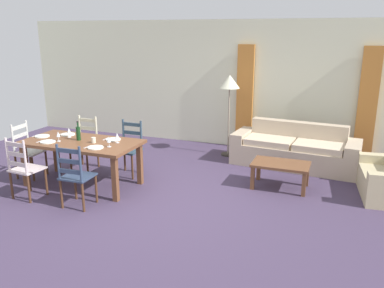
{
  "coord_description": "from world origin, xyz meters",
  "views": [
    {
      "loc": [
        2.6,
        -5.08,
        2.46
      ],
      "look_at": [
        0.41,
        0.53,
        0.75
      ],
      "focal_mm": 37.3,
      "sensor_mm": 36.0,
      "label": 1
    }
  ],
  "objects_px": {
    "wine_bottle": "(78,133)",
    "wine_glass_far_left": "(69,131)",
    "dining_chair_near_left": "(24,168)",
    "dining_chair_far_right": "(129,148)",
    "wine_glass_far_right": "(117,136)",
    "standing_lamp": "(230,87)",
    "wine_glass_near_left": "(58,135)",
    "wine_glass_near_right": "(109,140)",
    "dining_chair_near_right": "(75,176)",
    "dining_chair_far_left": "(85,143)",
    "coffee_table": "(281,167)",
    "dining_table": "(81,146)",
    "coffee_cup_primary": "(94,140)",
    "dining_chair_head_west": "(27,150)",
    "couch": "(295,151)"
  },
  "relations": [
    {
      "from": "wine_bottle",
      "to": "wine_glass_far_left",
      "type": "height_order",
      "value": "wine_bottle"
    },
    {
      "from": "dining_chair_near_left",
      "to": "wine_glass_far_left",
      "type": "distance_m",
      "value": 0.99
    },
    {
      "from": "dining_chair_far_right",
      "to": "wine_glass_far_right",
      "type": "height_order",
      "value": "dining_chair_far_right"
    },
    {
      "from": "standing_lamp",
      "to": "wine_bottle",
      "type": "bearing_deg",
      "value": -127.2
    },
    {
      "from": "dining_chair_near_left",
      "to": "wine_glass_near_left",
      "type": "height_order",
      "value": "dining_chair_near_left"
    },
    {
      "from": "wine_bottle",
      "to": "wine_glass_near_left",
      "type": "bearing_deg",
      "value": -146.7
    },
    {
      "from": "wine_glass_near_right",
      "to": "standing_lamp",
      "type": "bearing_deg",
      "value": 65.77
    },
    {
      "from": "dining_chair_near_right",
      "to": "wine_glass_near_left",
      "type": "height_order",
      "value": "dining_chair_near_right"
    },
    {
      "from": "dining_chair_far_left",
      "to": "coffee_table",
      "type": "relative_size",
      "value": 1.07
    },
    {
      "from": "wine_glass_near_left",
      "to": "standing_lamp",
      "type": "xyz_separation_m",
      "value": [
        2.09,
        2.59,
        0.55
      ]
    },
    {
      "from": "dining_table",
      "to": "standing_lamp",
      "type": "xyz_separation_m",
      "value": [
        1.76,
        2.45,
        0.75
      ]
    },
    {
      "from": "dining_chair_near_right",
      "to": "dining_chair_far_right",
      "type": "height_order",
      "value": "same"
    },
    {
      "from": "dining_chair_far_left",
      "to": "wine_bottle",
      "type": "xyz_separation_m",
      "value": [
        0.41,
        -0.7,
        0.39
      ]
    },
    {
      "from": "wine_glass_far_right",
      "to": "coffee_cup_primary",
      "type": "height_order",
      "value": "wine_glass_far_right"
    },
    {
      "from": "coffee_cup_primary",
      "to": "wine_glass_far_right",
      "type": "bearing_deg",
      "value": 21.73
    },
    {
      "from": "dining_chair_far_right",
      "to": "coffee_table",
      "type": "distance_m",
      "value": 2.62
    },
    {
      "from": "dining_chair_far_left",
      "to": "dining_chair_head_west",
      "type": "relative_size",
      "value": 1.0
    },
    {
      "from": "wine_glass_far_right",
      "to": "dining_chair_near_right",
      "type": "bearing_deg",
      "value": -100.62
    },
    {
      "from": "dining_chair_near_right",
      "to": "dining_chair_head_west",
      "type": "height_order",
      "value": "same"
    },
    {
      "from": "dining_chair_near_right",
      "to": "wine_glass_far_left",
      "type": "relative_size",
      "value": 5.96
    },
    {
      "from": "wine_glass_near_left",
      "to": "wine_glass_far_left",
      "type": "bearing_deg",
      "value": 89.3
    },
    {
      "from": "dining_chair_near_right",
      "to": "dining_chair_far_left",
      "type": "xyz_separation_m",
      "value": [
        -0.91,
        1.5,
        0.0
      ]
    },
    {
      "from": "dining_chair_near_left",
      "to": "dining_chair_far_left",
      "type": "xyz_separation_m",
      "value": [
        0.0,
        1.51,
        0.0
      ]
    },
    {
      "from": "dining_chair_near_right",
      "to": "coffee_cup_primary",
      "type": "relative_size",
      "value": 10.67
    },
    {
      "from": "couch",
      "to": "wine_glass_near_right",
      "type": "bearing_deg",
      "value": -136.49
    },
    {
      "from": "dining_chair_near_right",
      "to": "wine_glass_near_left",
      "type": "xyz_separation_m",
      "value": [
        -0.77,
        0.62,
        0.38
      ]
    },
    {
      "from": "dining_chair_far_right",
      "to": "wine_bottle",
      "type": "xyz_separation_m",
      "value": [
        -0.52,
        -0.7,
        0.39
      ]
    },
    {
      "from": "dining_chair_head_west",
      "to": "wine_glass_far_right",
      "type": "relative_size",
      "value": 5.96
    },
    {
      "from": "dining_chair_head_west",
      "to": "couch",
      "type": "bearing_deg",
      "value": 28.18
    },
    {
      "from": "coffee_cup_primary",
      "to": "coffee_table",
      "type": "height_order",
      "value": "coffee_cup_primary"
    },
    {
      "from": "dining_table",
      "to": "wine_glass_far_right",
      "type": "relative_size",
      "value": 11.8
    },
    {
      "from": "dining_chair_far_right",
      "to": "wine_glass_far_left",
      "type": "height_order",
      "value": "dining_chair_far_right"
    },
    {
      "from": "wine_glass_near_right",
      "to": "standing_lamp",
      "type": "relative_size",
      "value": 0.1
    },
    {
      "from": "dining_chair_near_right",
      "to": "wine_glass_far_left",
      "type": "xyz_separation_m",
      "value": [
        -0.76,
        0.89,
        0.38
      ]
    },
    {
      "from": "coffee_cup_primary",
      "to": "couch",
      "type": "distance_m",
      "value": 3.7
    },
    {
      "from": "wine_bottle",
      "to": "standing_lamp",
      "type": "relative_size",
      "value": 0.19
    },
    {
      "from": "dining_table",
      "to": "dining_chair_near_left",
      "type": "bearing_deg",
      "value": -121.52
    },
    {
      "from": "dining_chair_head_west",
      "to": "wine_glass_near_right",
      "type": "relative_size",
      "value": 5.96
    },
    {
      "from": "dining_chair_near_right",
      "to": "wine_glass_far_right",
      "type": "distance_m",
      "value": 0.98
    },
    {
      "from": "dining_chair_head_west",
      "to": "coffee_table",
      "type": "height_order",
      "value": "dining_chair_head_west"
    },
    {
      "from": "dining_chair_near_left",
      "to": "coffee_table",
      "type": "height_order",
      "value": "dining_chair_near_left"
    },
    {
      "from": "couch",
      "to": "standing_lamp",
      "type": "bearing_deg",
      "value": 172.24
    },
    {
      "from": "dining_chair_far_left",
      "to": "wine_glass_near_left",
      "type": "height_order",
      "value": "dining_chair_far_left"
    },
    {
      "from": "wine_glass_far_right",
      "to": "wine_glass_near_left",
      "type": "bearing_deg",
      "value": -164.44
    },
    {
      "from": "dining_chair_far_left",
      "to": "wine_bottle",
      "type": "relative_size",
      "value": 3.04
    },
    {
      "from": "dining_chair_near_left",
      "to": "wine_glass_near_left",
      "type": "xyz_separation_m",
      "value": [
        0.15,
        0.64,
        0.38
      ]
    },
    {
      "from": "dining_chair_far_left",
      "to": "coffee_table",
      "type": "bearing_deg",
      "value": 5.06
    },
    {
      "from": "wine_glass_far_left",
      "to": "wine_glass_far_right",
      "type": "distance_m",
      "value": 0.93
    },
    {
      "from": "dining_chair_far_right",
      "to": "wine_glass_far_right",
      "type": "relative_size",
      "value": 5.96
    },
    {
      "from": "dining_chair_head_west",
      "to": "dining_chair_far_left",
      "type": "bearing_deg",
      "value": 48.83
    }
  ]
}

